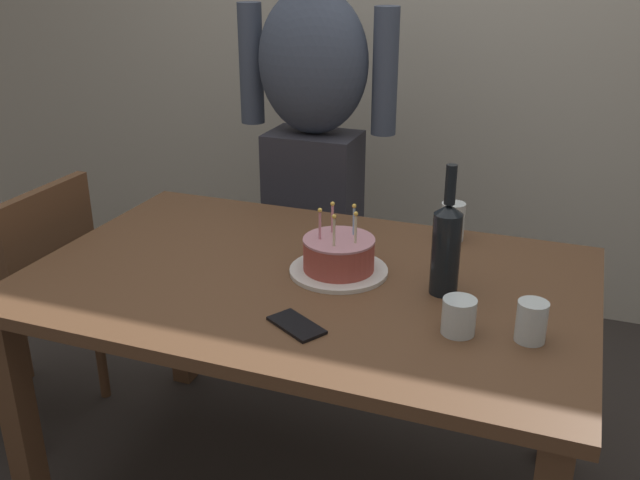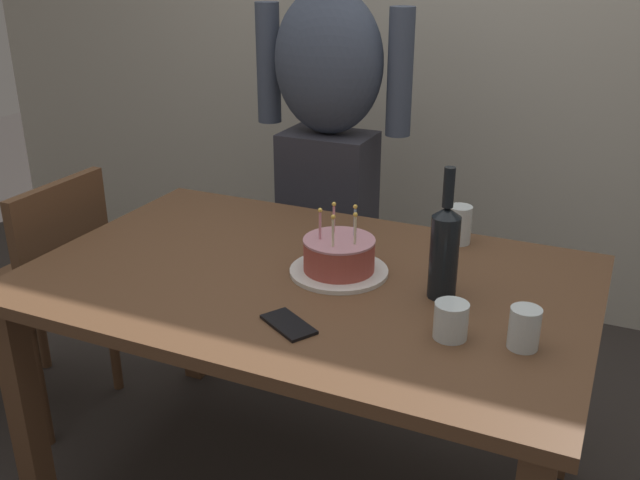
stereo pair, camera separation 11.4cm
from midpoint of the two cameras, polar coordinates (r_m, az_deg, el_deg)
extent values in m
cube|color=beige|center=(3.22, 12.47, 17.39)|extent=(5.20, 0.10, 2.60)
cube|color=brown|center=(1.92, 0.68, -3.30)|extent=(1.50, 0.96, 0.03)
cube|color=brown|center=(2.18, -21.18, -12.96)|extent=(0.07, 0.07, 0.70)
cube|color=brown|center=(2.71, -9.09, -4.28)|extent=(0.07, 0.07, 0.70)
cube|color=brown|center=(2.33, 20.71, -10.31)|extent=(0.07, 0.07, 0.70)
cylinder|color=white|center=(1.92, 3.23, -2.54)|extent=(0.27, 0.27, 0.01)
cylinder|color=#B24C42|center=(1.91, 3.26, -1.26)|extent=(0.19, 0.19, 0.08)
cylinder|color=#D18E9E|center=(1.89, 3.29, -0.04)|extent=(0.19, 0.19, 0.01)
cylinder|color=#93B7DB|center=(1.90, 4.55, 1.41)|extent=(0.01, 0.01, 0.07)
sphere|color=#F9C64C|center=(1.89, 4.59, 2.67)|extent=(0.01, 0.01, 0.01)
cylinder|color=pink|center=(1.92, 2.82, 1.64)|extent=(0.01, 0.01, 0.07)
sphere|color=#F9C64C|center=(1.90, 2.85, 2.89)|extent=(0.01, 0.01, 0.01)
cylinder|color=pink|center=(1.87, 1.75, 1.12)|extent=(0.01, 0.01, 0.07)
sphere|color=#F9C64C|center=(1.86, 1.77, 2.40)|extent=(0.01, 0.01, 0.01)
cylinder|color=beige|center=(1.83, 2.84, 0.55)|extent=(0.01, 0.01, 0.07)
sphere|color=#F9C64C|center=(1.81, 2.87, 1.86)|extent=(0.01, 0.01, 0.01)
cylinder|color=beige|center=(1.85, 4.61, 0.74)|extent=(0.01, 0.01, 0.07)
sphere|color=#F9C64C|center=(1.83, 4.65, 2.03)|extent=(0.01, 0.01, 0.01)
cylinder|color=silver|center=(1.64, 12.47, -6.37)|extent=(0.08, 0.08, 0.09)
cylinder|color=silver|center=(2.15, 12.63, 1.20)|extent=(0.07, 0.07, 0.11)
cylinder|color=silver|center=(1.64, 18.05, -6.79)|extent=(0.07, 0.07, 0.10)
cylinder|color=black|center=(1.79, 11.72, -1.40)|extent=(0.07, 0.07, 0.21)
cone|color=black|center=(1.75, 12.03, 2.20)|extent=(0.07, 0.07, 0.03)
cylinder|color=black|center=(1.73, 12.20, 4.15)|extent=(0.03, 0.03, 0.10)
cube|color=black|center=(1.66, -0.58, -6.83)|extent=(0.16, 0.14, 0.01)
cube|color=#33333D|center=(2.81, 1.78, -0.58)|extent=(0.34, 0.23, 0.92)
ellipsoid|color=#424C60|center=(2.61, 1.97, 14.12)|extent=(0.41, 0.27, 0.52)
cylinder|color=#424C60|center=(2.55, 7.77, 13.17)|extent=(0.09, 0.09, 0.44)
cylinder|color=#424C60|center=(2.75, -2.95, 13.99)|extent=(0.09, 0.09, 0.44)
cube|color=brown|center=(2.64, -21.21, -3.76)|extent=(0.42, 0.42, 0.02)
cube|color=brown|center=(2.43, -18.71, -0.19)|extent=(0.04, 0.40, 0.40)
cylinder|color=brown|center=(2.97, -20.65, -5.80)|extent=(0.04, 0.04, 0.45)
cylinder|color=brown|center=(2.74, -15.20, -7.47)|extent=(0.04, 0.04, 0.45)
cylinder|color=brown|center=(2.52, -20.37, -11.01)|extent=(0.04, 0.04, 0.45)
camera|label=1|loc=(0.06, -88.26, 0.72)|focal=39.80mm
camera|label=2|loc=(0.06, 91.74, -0.72)|focal=39.80mm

